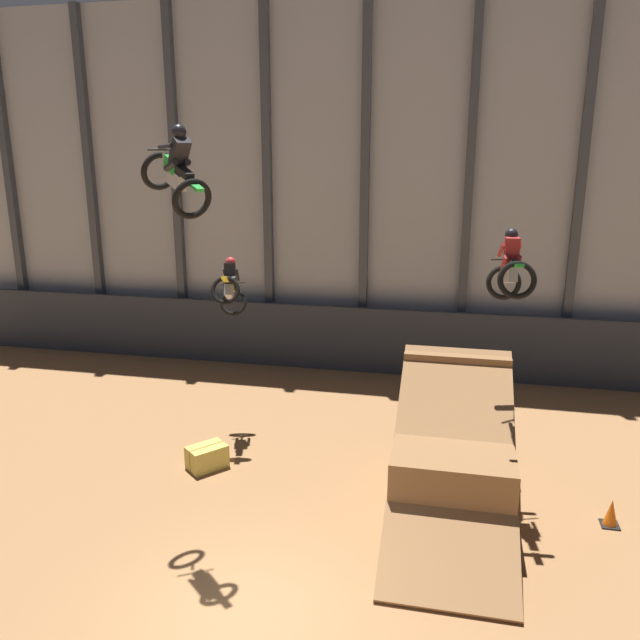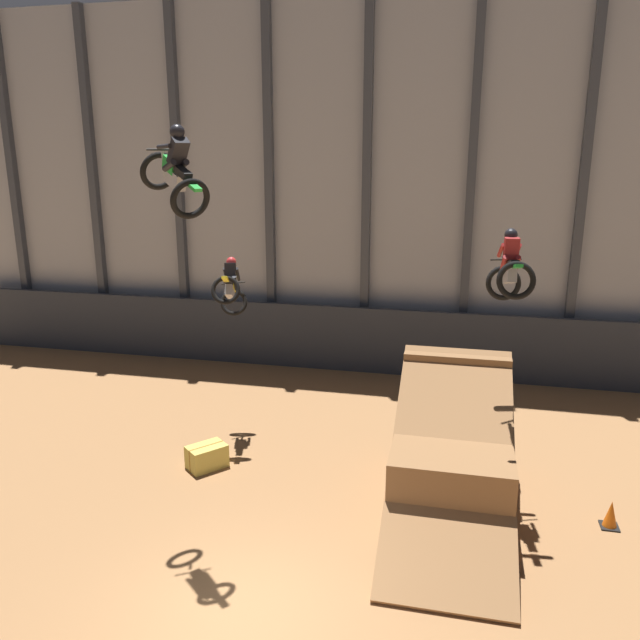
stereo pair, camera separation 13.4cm
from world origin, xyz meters
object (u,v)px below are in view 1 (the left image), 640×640
Objects in this scene: rider_bike_left_air at (230,288)px; traffic_cone_near_ramp at (611,513)px; rider_bike_center_air at (177,173)px; hay_bale_trackside at (207,457)px; dirt_ramp at (452,455)px; rider_bike_right_air at (511,270)px.

rider_bike_left_air is 3.09× the size of traffic_cone_near_ramp.
rider_bike_center_air is at bearing -92.39° from rider_bike_left_air.
rider_bike_center_air is 1.61× the size of hay_bale_trackside.
rider_bike_center_air is (-5.09, -2.09, 6.00)m from dirt_ramp.
traffic_cone_near_ramp reaches higher than hay_bale_trackside.
dirt_ramp is 6.96m from rider_bike_left_air.
rider_bike_center_air reaches higher than traffic_cone_near_ramp.
rider_bike_center_air reaches higher than rider_bike_left_air.
traffic_cone_near_ramp is 8.99m from hay_bale_trackside.
hay_bale_trackside is at bearing 174.44° from rider_bike_right_air.
dirt_ramp is at bearing -33.91° from rider_bike_left_air.
hay_bale_trackside is (-0.68, 2.24, -6.75)m from rider_bike_center_air.
rider_bike_left_air is 4.30m from hay_bale_trackside.
hay_bale_trackside is at bearing -99.94° from rider_bike_left_air.
rider_bike_right_air is at bearing 0.15° from hay_bale_trackside.
rider_bike_center_air reaches higher than rider_bike_right_air.
dirt_ramp reaches higher than hay_bale_trackside.
rider_bike_right_air reaches higher than hay_bale_trackside.
rider_bike_left_air is (-5.85, 2.33, 2.96)m from dirt_ramp.
rider_bike_right_air is (6.00, 2.25, -1.92)m from rider_bike_center_air.
dirt_ramp is 3.07× the size of rider_bike_left_air.
rider_bike_center_air reaches higher than dirt_ramp.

